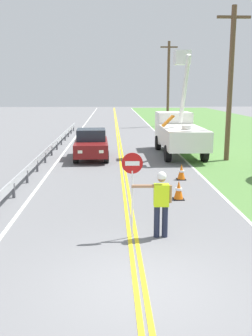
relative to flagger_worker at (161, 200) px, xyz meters
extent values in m
plane|color=slate|center=(-0.75, -2.61, -1.05)|extent=(160.00, 160.00, 0.00)
cube|color=yellow|center=(-0.84, 17.39, -1.04)|extent=(0.11, 110.00, 0.01)
cube|color=yellow|center=(-0.66, 17.39, -1.04)|extent=(0.11, 110.00, 0.01)
cube|color=silver|center=(2.85, 17.39, -1.04)|extent=(0.12, 110.00, 0.01)
cube|color=silver|center=(-4.35, 17.39, -1.04)|extent=(0.12, 110.00, 0.01)
cylinder|color=#1E2338|center=(0.12, 0.00, -0.61)|extent=(0.16, 0.16, 0.88)
cylinder|color=#1E2338|center=(-0.10, 0.00, -0.61)|extent=(0.16, 0.16, 0.88)
cube|color=#C6EA19|center=(0.01, 0.00, 0.13)|extent=(0.40, 0.25, 0.60)
cylinder|color=#996B4C|center=(-0.49, 0.01, 0.38)|extent=(0.60, 0.10, 0.09)
cylinder|color=#996B4C|center=(0.25, 0.00, 0.16)|extent=(0.09, 0.09, 0.48)
sphere|color=#996B4C|center=(0.01, 0.00, 0.60)|extent=(0.22, 0.22, 0.22)
sphere|color=white|center=(0.01, 0.00, 0.65)|extent=(0.25, 0.25, 0.25)
cylinder|color=silver|center=(-0.77, 0.01, -0.12)|extent=(0.04, 0.04, 1.85)
cylinder|color=#B71414|center=(-0.77, 0.01, 1.00)|extent=(0.56, 0.03, 0.56)
cube|color=white|center=(-0.77, 0.00, 1.00)|extent=(0.38, 0.01, 0.12)
cube|color=white|center=(2.82, 11.98, 0.16)|extent=(2.32, 4.61, 1.10)
cube|color=white|center=(2.80, 15.43, 0.41)|extent=(2.21, 2.11, 2.00)
cube|color=#1E2833|center=(2.80, 16.46, 0.71)|extent=(1.98, 0.07, 0.90)
cylinder|color=silver|center=(2.82, 11.06, 0.83)|extent=(0.56, 0.56, 0.24)
cylinder|color=silver|center=(2.82, 12.03, 2.83)|extent=(0.25, 2.14, 3.84)
cube|color=white|center=(2.81, 12.99, 4.70)|extent=(0.90, 0.90, 0.80)
cube|color=orange|center=(1.65, 10.18, 1.26)|extent=(0.60, 0.80, 0.59)
cylinder|color=black|center=(1.77, 15.23, -0.59)|extent=(0.32, 0.92, 0.92)
cylinder|color=black|center=(3.83, 15.24, -0.59)|extent=(0.32, 0.92, 0.92)
cylinder|color=black|center=(1.79, 10.94, -0.59)|extent=(0.32, 0.92, 0.92)
cylinder|color=black|center=(3.85, 10.95, -0.59)|extent=(0.32, 0.92, 0.92)
cube|color=maroon|center=(-2.48, 11.93, -0.35)|extent=(1.98, 4.16, 0.72)
cube|color=#1E2833|center=(-2.48, 12.18, 0.33)|extent=(1.68, 1.78, 0.64)
cube|color=#EAEACC|center=(-1.85, 9.92, -0.30)|extent=(0.24, 0.07, 0.16)
cube|color=#EAEACC|center=(-2.96, 9.88, -0.30)|extent=(0.24, 0.07, 0.16)
cylinder|color=black|center=(-1.61, 10.69, -0.71)|extent=(0.30, 0.69, 0.68)
cylinder|color=black|center=(-3.25, 10.63, -0.71)|extent=(0.30, 0.69, 0.68)
cylinder|color=black|center=(-1.70, 13.23, -0.71)|extent=(0.30, 0.69, 0.68)
cylinder|color=black|center=(-3.34, 13.17, -0.71)|extent=(0.30, 0.69, 0.68)
cylinder|color=brown|center=(5.19, 11.27, 3.09)|extent=(0.28, 0.28, 8.27)
cube|color=brown|center=(5.19, 11.27, 6.63)|extent=(1.80, 0.14, 0.14)
cylinder|color=brown|center=(4.76, 31.50, 3.37)|extent=(0.28, 0.28, 8.84)
cube|color=brown|center=(4.76, 31.50, 7.19)|extent=(1.80, 0.14, 0.14)
cone|color=orange|center=(1.12, 3.57, -0.70)|extent=(0.36, 0.36, 0.70)
cylinder|color=white|center=(1.12, 3.57, -0.66)|extent=(0.25, 0.25, 0.08)
cube|color=black|center=(1.12, 3.57, -1.03)|extent=(0.40, 0.40, 0.03)
cone|color=orange|center=(1.78, 6.65, -0.70)|extent=(0.36, 0.36, 0.70)
cylinder|color=white|center=(1.78, 6.65, -0.66)|extent=(0.25, 0.25, 0.08)
cube|color=black|center=(1.78, 6.65, -1.03)|extent=(0.40, 0.40, 0.03)
cube|color=#9EA0A3|center=(-4.95, 12.00, -0.50)|extent=(0.06, 32.00, 0.32)
cube|color=#4C4C51|center=(-4.95, 4.00, -0.77)|extent=(0.10, 0.10, 0.55)
cube|color=#4C4C51|center=(-4.95, 6.29, -0.77)|extent=(0.10, 0.10, 0.55)
cube|color=#4C4C51|center=(-4.95, 8.57, -0.77)|extent=(0.10, 0.10, 0.55)
cube|color=#4C4C51|center=(-4.95, 10.86, -0.77)|extent=(0.10, 0.10, 0.55)
cube|color=#4C4C51|center=(-4.95, 13.14, -0.77)|extent=(0.10, 0.10, 0.55)
cube|color=#4C4C51|center=(-4.95, 15.43, -0.77)|extent=(0.10, 0.10, 0.55)
cube|color=#4C4C51|center=(-4.95, 17.71, -0.77)|extent=(0.10, 0.10, 0.55)
cube|color=#4C4C51|center=(-4.95, 20.00, -0.77)|extent=(0.10, 0.10, 0.55)
cube|color=#4C4C51|center=(-4.95, 22.29, -0.77)|extent=(0.10, 0.10, 0.55)
cube|color=#4C4C51|center=(-4.95, 24.57, -0.77)|extent=(0.10, 0.10, 0.55)
cube|color=#4C4C51|center=(-4.95, 26.86, -0.77)|extent=(0.10, 0.10, 0.55)
camera|label=1|loc=(-1.30, -9.77, 2.91)|focal=40.76mm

